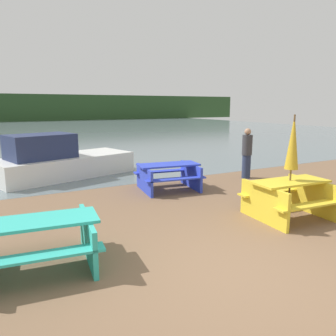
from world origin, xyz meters
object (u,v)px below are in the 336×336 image
object	(u,v)px
person	(247,153)
umbrella_gold	(293,143)
boat	(59,161)
picnic_table_teal	(32,239)
picnic_table_blue	(168,174)
picnic_table_yellow	(289,196)

from	to	relation	value
person	umbrella_gold	bearing A→B (deg)	-118.48
boat	picnic_table_teal	bearing A→B (deg)	-119.72
picnic_table_blue	boat	bearing A→B (deg)	126.91
umbrella_gold	boat	size ratio (longest dim) A/B	0.46
picnic_table_blue	umbrella_gold	xyz separation A→B (m)	(1.11, -3.23, 1.13)
picnic_table_teal	person	xyz separation A→B (m)	(6.78, 3.16, 0.36)
picnic_table_yellow	person	xyz separation A→B (m)	(1.81, 3.34, 0.34)
picnic_table_teal	umbrella_gold	bearing A→B (deg)	-2.11
picnic_table_yellow	picnic_table_blue	distance (m)	3.42
picnic_table_yellow	picnic_table_blue	xyz separation A→B (m)	(-1.11, 3.23, -0.03)
picnic_table_teal	picnic_table_blue	xyz separation A→B (m)	(3.86, 3.05, -0.01)
picnic_table_teal	person	size ratio (longest dim) A/B	1.24
picnic_table_blue	boat	size ratio (longest dim) A/B	0.39
picnic_table_teal	umbrella_gold	distance (m)	5.10
umbrella_gold	boat	xyz separation A→B (m)	(-3.46, 6.37, -1.05)
picnic_table_blue	person	size ratio (longest dim) A/B	1.15
umbrella_gold	picnic_table_teal	bearing A→B (deg)	177.89
person	picnic_table_teal	bearing A→B (deg)	-155.02
picnic_table_yellow	umbrella_gold	world-z (taller)	umbrella_gold
umbrella_gold	boat	bearing A→B (deg)	118.52
picnic_table_blue	boat	world-z (taller)	boat
umbrella_gold	picnic_table_yellow	bearing A→B (deg)	-90.00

